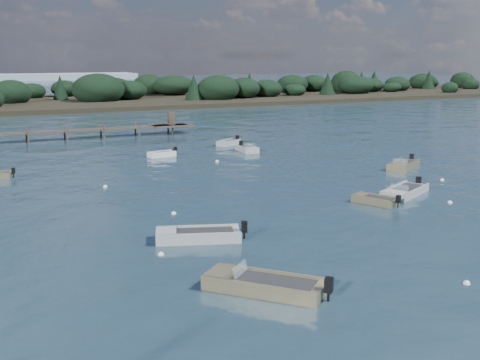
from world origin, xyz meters
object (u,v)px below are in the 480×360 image
dinghy_mid_white_b (404,166)px  dinghy_mid_white_a (405,193)px  dinghy_near_olive (264,287)px  dinghy_extra_a (247,150)px  dinghy_mid_grey (198,237)px  tender_far_white (162,155)px  tender_far_grey_b (228,144)px  dinghy_extra_b (375,201)px

dinghy_mid_white_b → dinghy_mid_white_a: 10.69m
dinghy_near_olive → dinghy_extra_a: dinghy_near_olive is taller
dinghy_mid_white_b → dinghy_extra_a: 16.37m
dinghy_mid_grey → dinghy_extra_a: 30.27m
tender_far_white → dinghy_mid_white_a: bearing=-66.2°
dinghy_extra_a → dinghy_mid_grey: bearing=-121.3°
tender_far_white → dinghy_near_olive: (-7.01, -34.25, 0.02)m
dinghy_mid_white_b → dinghy_extra_a: dinghy_mid_white_b is taller
dinghy_mid_grey → tender_far_grey_b: dinghy_mid_grey is taller
dinghy_mid_white_b → dinghy_mid_grey: (-23.91, -11.67, 0.01)m
dinghy_extra_b → dinghy_mid_white_b: bearing=41.8°
dinghy_extra_b → dinghy_mid_grey: 13.77m
dinghy_near_olive → dinghy_extra_a: size_ratio=1.40×
tender_far_grey_b → dinghy_extra_a: 4.83m
dinghy_mid_white_b → dinghy_near_olive: dinghy_near_olive is taller
tender_far_grey_b → dinghy_mid_white_a: bearing=-87.6°
tender_far_white → dinghy_extra_a: 8.90m
dinghy_extra_b → dinghy_mid_grey: dinghy_mid_grey is taller
dinghy_mid_white_b → dinghy_mid_white_a: (-6.91, -8.16, -0.00)m
dinghy_extra_a → tender_far_white: bearing=175.6°
dinghy_near_olive → dinghy_extra_a: (15.89, 33.56, -0.02)m
dinghy_near_olive → dinghy_mid_grey: bearing=88.9°
dinghy_extra_b → dinghy_mid_white_a: bearing=17.5°
tender_far_grey_b → dinghy_extra_a: (-0.14, -4.83, -0.01)m
tender_far_white → dinghy_near_olive: size_ratio=0.62×
dinghy_mid_grey → dinghy_extra_a: dinghy_mid_grey is taller
dinghy_near_olive → tender_far_white: bearing=78.4°
dinghy_mid_white_b → dinghy_mid_white_a: dinghy_mid_white_b is taller
dinghy_mid_grey → dinghy_extra_b: bearing=10.1°
dinghy_mid_white_a → tender_far_grey_b: dinghy_mid_white_a is taller
dinghy_mid_white_b → tender_far_grey_b: size_ratio=1.43×
tender_far_grey_b → dinghy_extra_a: dinghy_extra_a is taller
dinghy_mid_white_b → dinghy_mid_white_a: size_ratio=0.93×
tender_far_white → dinghy_mid_grey: bearing=-104.5°
dinghy_near_olive → dinghy_extra_b: bearing=36.5°
tender_far_white → tender_far_grey_b: size_ratio=0.94×
dinghy_extra_b → dinghy_mid_grey: bearing=-169.9°
tender_far_grey_b → dinghy_near_olive: 41.60m
dinghy_mid_grey → tender_far_grey_b: bearing=62.7°
dinghy_mid_white_a → dinghy_mid_grey: bearing=-168.3°
dinghy_mid_white_a → tender_far_grey_b: (-1.13, 27.18, 0.01)m
dinghy_extra_b → dinghy_mid_white_a: dinghy_mid_white_a is taller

